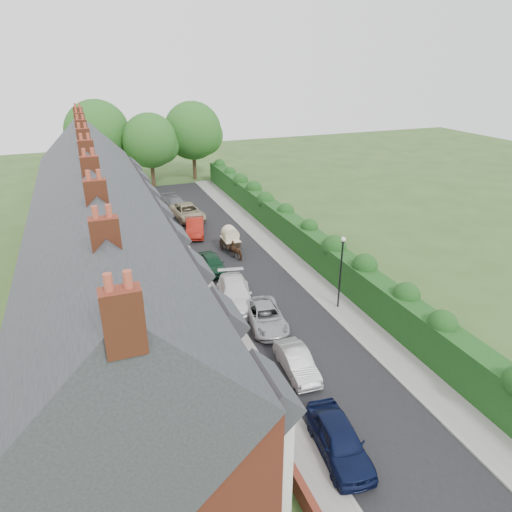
{
  "coord_description": "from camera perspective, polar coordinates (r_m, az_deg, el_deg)",
  "views": [
    {
      "loc": [
        -11.35,
        -19.05,
        15.65
      ],
      "look_at": [
        -0.42,
        9.48,
        2.2
      ],
      "focal_mm": 32.0,
      "sensor_mm": 36.0,
      "label": 1
    }
  ],
  "objects": [
    {
      "name": "car_grey",
      "position": [
        51.52,
        -10.05,
        6.51
      ],
      "size": [
        2.42,
        4.93,
        1.38
      ],
      "primitive_type": "imported",
      "rotation": [
        0.0,
        0.0,
        0.1
      ],
      "color": "slate",
      "rests_on": "ground"
    },
    {
      "name": "hedge",
      "position": [
        37.16,
        7.56,
        1.33
      ],
      "size": [
        2.1,
        58.0,
        2.85
      ],
      "color": "#123812",
      "rests_on": "ground"
    },
    {
      "name": "ground",
      "position": [
        27.14,
        8.18,
        -11.73
      ],
      "size": [
        140.0,
        140.0,
        0.0
      ],
      "primitive_type": "plane",
      "color": "#2D4C1E",
      "rests_on": "ground"
    },
    {
      "name": "terrace_row",
      "position": [
        31.12,
        -18.63,
        1.41
      ],
      "size": [
        9.05,
        40.5,
        11.5
      ],
      "color": "brown",
      "rests_on": "ground"
    },
    {
      "name": "car_navy",
      "position": [
        21.08,
        10.34,
        -21.67
      ],
      "size": [
        2.32,
        4.65,
        1.52
      ],
      "primitive_type": "imported",
      "rotation": [
        0.0,
        0.0,
        -0.12
      ],
      "color": "black",
      "rests_on": "ground"
    },
    {
      "name": "horse_cart",
      "position": [
        39.51,
        -3.24,
        2.38
      ],
      "size": [
        1.39,
        3.07,
        2.22
      ],
      "color": "black",
      "rests_on": "ground"
    },
    {
      "name": "garden_wall_row",
      "position": [
        33.33,
        -8.28,
        -3.62
      ],
      "size": [
        0.35,
        40.35,
        1.1
      ],
      "color": "brown",
      "rests_on": "ground"
    },
    {
      "name": "lamppost",
      "position": [
        30.02,
        10.61,
        -0.97
      ],
      "size": [
        0.32,
        0.32,
        5.16
      ],
      "color": "black",
      "rests_on": "ground"
    },
    {
      "name": "tree_far_back",
      "position": [
        62.84,
        -18.82,
        14.28
      ],
      "size": [
        8.4,
        8.0,
        10.82
      ],
      "color": "#332316",
      "rests_on": "ground"
    },
    {
      "name": "car_silver_a",
      "position": [
        25.1,
        5.11,
        -13.05
      ],
      "size": [
        1.58,
        3.99,
        1.29
      ],
      "primitive_type": "imported",
      "rotation": [
        0.0,
        0.0,
        -0.06
      ],
      "color": "#A5A6AA",
      "rests_on": "ground"
    },
    {
      "name": "pavement_house_side",
      "position": [
        34.57,
        -7.01,
        -3.24
      ],
      "size": [
        1.7,
        58.0,
        0.12
      ],
      "primitive_type": "cube",
      "color": "gray",
      "rests_on": "ground"
    },
    {
      "name": "pavement_hedge_side",
      "position": [
        37.01,
        4.98,
        -1.25
      ],
      "size": [
        2.2,
        58.0,
        0.12
      ],
      "primitive_type": "cube",
      "color": "gray",
      "rests_on": "ground"
    },
    {
      "name": "tree_far_right",
      "position": [
        63.57,
        -7.59,
        15.12
      ],
      "size": [
        7.98,
        7.6,
        10.31
      ],
      "color": "#332316",
      "rests_on": "ground"
    },
    {
      "name": "road",
      "position": [
        35.57,
        -1.0,
        -2.33
      ],
      "size": [
        6.0,
        58.0,
        0.02
      ],
      "primitive_type": "cube",
      "color": "black",
      "rests_on": "ground"
    },
    {
      "name": "car_green",
      "position": [
        36.01,
        -5.5,
        -0.92
      ],
      "size": [
        1.7,
        4.01,
        1.35
      ],
      "primitive_type": "imported",
      "rotation": [
        0.0,
        0.0,
        0.03
      ],
      "color": "#10351F",
      "rests_on": "ground"
    },
    {
      "name": "car_silver_b",
      "position": [
        28.84,
        1.23,
        -7.57
      ],
      "size": [
        2.79,
        4.95,
        1.31
      ],
      "primitive_type": "imported",
      "rotation": [
        0.0,
        0.0,
        -0.14
      ],
      "color": "#9FA1A6",
      "rests_on": "ground"
    },
    {
      "name": "car_beige",
      "position": [
        48.08,
        -8.55,
        5.46
      ],
      "size": [
        3.13,
        5.77,
        1.54
      ],
      "primitive_type": "imported",
      "rotation": [
        0.0,
        0.0,
        0.11
      ],
      "color": "tan",
      "rests_on": "ground"
    },
    {
      "name": "kerb_house_side",
      "position": [
        34.74,
        -5.74,
        -3.02
      ],
      "size": [
        0.18,
        58.0,
        0.13
      ],
      "primitive_type": "cube",
      "color": "gray",
      "rests_on": "ground"
    },
    {
      "name": "car_white",
      "position": [
        31.16,
        -2.66,
        -4.76
      ],
      "size": [
        3.25,
        5.74,
        1.57
      ],
      "primitive_type": "imported",
      "rotation": [
        0.0,
        0.0,
        -0.2
      ],
      "color": "white",
      "rests_on": "ground"
    },
    {
      "name": "car_red",
      "position": [
        43.66,
        -7.63,
        3.61
      ],
      "size": [
        2.74,
        4.92,
        1.53
      ],
      "primitive_type": "imported",
      "rotation": [
        0.0,
        0.0,
        -0.25
      ],
      "color": "maroon",
      "rests_on": "ground"
    },
    {
      "name": "kerb_hedge_side",
      "position": [
        36.59,
        3.49,
        -1.49
      ],
      "size": [
        0.18,
        58.0,
        0.13
      ],
      "primitive_type": "cube",
      "color": "gray",
      "rests_on": "ground"
    },
    {
      "name": "horse",
      "position": [
        38.16,
        -2.4,
        0.67
      ],
      "size": [
        1.31,
        1.81,
        1.39
      ],
      "primitive_type": "imported",
      "rotation": [
        0.0,
        0.0,
        3.52
      ],
      "color": "#422918",
      "rests_on": "ground"
    },
    {
      "name": "tree_far_left",
      "position": [
        60.58,
        -12.79,
        13.75
      ],
      "size": [
        7.14,
        6.8,
        9.29
      ],
      "color": "#332316",
      "rests_on": "ground"
    }
  ]
}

